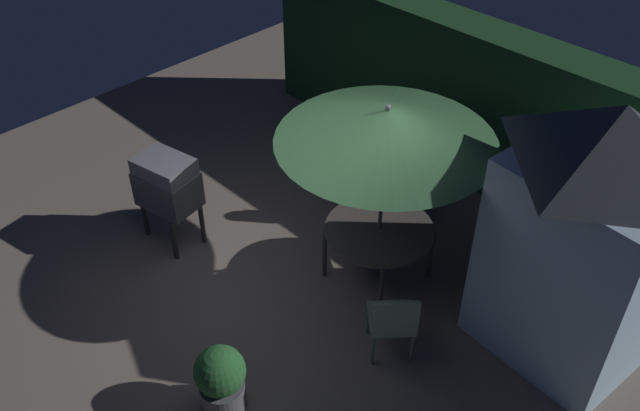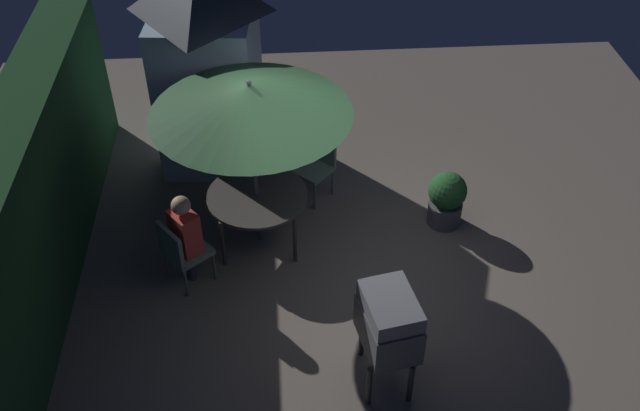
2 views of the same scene
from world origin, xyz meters
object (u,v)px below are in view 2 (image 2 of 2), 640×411
Objects in this scene: patio_table at (257,198)px; chair_near_shed at (181,250)px; patio_umbrella at (250,99)px; potted_plant_by_shed at (447,198)px; person_in_red at (185,230)px; garden_shed at (207,62)px; bbq_grill at (389,323)px; chair_far_side at (316,162)px.

patio_table is 1.14m from chair_near_shed.
patio_umbrella is 3.00× the size of potted_plant_by_shed.
person_in_red reaches higher than chair_near_shed.
garden_shed is 3.70m from potted_plant_by_shed.
potted_plant_by_shed is at bearing -86.42° from patio_table.
chair_near_shed is 0.71× the size of person_in_red.
patio_umbrella is at bearing 93.58° from potted_plant_by_shed.
patio_table is at bearing -162.67° from garden_shed.
chair_far_side is at bearing 9.31° from bbq_grill.
garden_shed is 3.73× the size of potted_plant_by_shed.
bbq_grill reaches higher than potted_plant_by_shed.
chair_near_shed is at bearing 54.85° from bbq_grill.
patio_umbrella is 2.85m from bbq_grill.
chair_near_shed is 3.41m from potted_plant_by_shed.
bbq_grill is (-4.22, -1.91, -0.63)m from garden_shed.
bbq_grill is at bearing -126.93° from person_in_red.
potted_plant_by_shed is (-0.73, -1.63, -0.12)m from chair_far_side.
chair_far_side is (0.88, -0.78, -1.56)m from patio_umbrella.
patio_umbrella is (-0.00, 0.00, 1.41)m from patio_table.
person_in_red is (-0.79, 3.23, 0.38)m from potted_plant_by_shed.
garden_shed is 2.73m from person_in_red.
patio_umbrella is at bearing 153.43° from patio_table.
garden_shed is 2.34× the size of patio_table.
patio_umbrella is 1.94× the size of bbq_grill.
chair_far_side is (-1.11, -1.40, -0.95)m from garden_shed.
patio_table is (-1.99, -0.62, -0.80)m from garden_shed.
garden_shed is at bearing -5.71° from chair_near_shed.
patio_table is at bearing 30.03° from bbq_grill.
chair_near_shed reaches higher than potted_plant_by_shed.
bbq_grill is (-2.23, -1.29, -1.24)m from patio_umbrella.
bbq_grill is at bearing -125.15° from chair_near_shed.
chair_near_shed reaches higher than patio_table.
chair_far_side is 2.22m from person_in_red.
potted_plant_by_shed is at bearing -76.23° from person_in_red.
chair_near_shed is (1.53, 2.18, -0.33)m from bbq_grill.
garden_shed is at bearing 17.33° from patio_umbrella.
chair_near_shed is 0.28m from person_in_red.
person_in_red is (-1.52, 1.60, 0.26)m from chair_far_side.
chair_far_side reaches higher than potted_plant_by_shed.
patio_table is 1.03× the size of bbq_grill.
garden_shed is 3.21× the size of chair_near_shed.
bbq_grill is at bearing 154.72° from potted_plant_by_shed.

